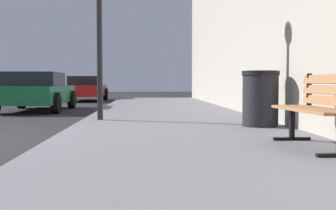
{
  "coord_description": "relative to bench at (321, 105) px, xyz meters",
  "views": [
    {
      "loc": [
        3.32,
        -6.53,
        0.91
      ],
      "look_at": [
        3.75,
        1.38,
        0.5
      ],
      "focal_mm": 45.12,
      "sensor_mm": 36.0,
      "label": 1
    }
  ],
  "objects": [
    {
      "name": "car_green",
      "position": [
        -5.66,
        9.32,
        -0.01
      ],
      "size": [
        2.04,
        4.35,
        1.27
      ],
      "color": "#196638",
      "rests_on": "ground_plane"
    },
    {
      "name": "sidewalk",
      "position": [
        -1.39,
        1.68,
        -0.58
      ],
      "size": [
        4.0,
        32.0,
        0.15
      ],
      "primitive_type": "cube",
      "color": "slate",
      "rests_on": "ground_plane"
    },
    {
      "name": "trash_bin",
      "position": [
        -0.03,
        2.49,
        -0.02
      ],
      "size": [
        0.66,
        0.66,
        0.98
      ],
      "color": "black",
      "rests_on": "sidewalk"
    },
    {
      "name": "bench",
      "position": [
        0.0,
        0.0,
        0.0
      ],
      "size": [
        0.56,
        1.54,
        0.89
      ],
      "rotation": [
        0.0,
        0.0,
        0.04
      ],
      "color": "#9E6B42",
      "rests_on": "sidewalk"
    },
    {
      "name": "car_red",
      "position": [
        -5.12,
        17.22,
        -0.01
      ],
      "size": [
        1.96,
        4.46,
        1.27
      ],
      "color": "red",
      "rests_on": "ground_plane"
    }
  ]
}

